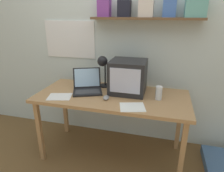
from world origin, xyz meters
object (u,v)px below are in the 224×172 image
(corner_desk, at_px, (112,100))
(laptop, at_px, (87,85))
(printed_handout, at_px, (60,97))
(open_notebook, at_px, (132,107))
(computer_mouse, at_px, (106,98))
(juice_glass, at_px, (159,94))
(crt_monitor, at_px, (128,77))
(desk_lamp, at_px, (103,65))

(corner_desk, bearing_deg, laptop, 170.31)
(printed_handout, bearing_deg, open_notebook, -3.31)
(computer_mouse, distance_m, open_notebook, 0.31)
(juice_glass, distance_m, computer_mouse, 0.53)
(crt_monitor, xyz_separation_m, open_notebook, (0.11, -0.36, -0.18))
(laptop, distance_m, printed_handout, 0.33)
(desk_lamp, bearing_deg, juice_glass, -8.59)
(printed_handout, height_order, open_notebook, same)
(juice_glass, distance_m, open_notebook, 0.34)
(desk_lamp, bearing_deg, crt_monitor, -4.39)
(crt_monitor, bearing_deg, printed_handout, -154.47)
(juice_glass, bearing_deg, crt_monitor, 161.16)
(printed_handout, bearing_deg, laptop, 49.06)
(corner_desk, distance_m, printed_handout, 0.55)
(computer_mouse, xyz_separation_m, open_notebook, (0.29, -0.12, -0.01))
(corner_desk, height_order, open_notebook, open_notebook)
(crt_monitor, relative_size, laptop, 0.93)
(juice_glass, xyz_separation_m, open_notebook, (-0.22, -0.25, -0.06))
(printed_handout, bearing_deg, crt_monitor, 25.62)
(computer_mouse, height_order, open_notebook, computer_mouse)
(printed_handout, bearing_deg, juice_glass, 11.41)
(desk_lamp, bearing_deg, corner_desk, -43.05)
(desk_lamp, bearing_deg, printed_handout, -127.18)
(printed_handout, distance_m, open_notebook, 0.77)
(laptop, bearing_deg, juice_glass, -25.60)
(crt_monitor, xyz_separation_m, desk_lamp, (-0.30, 0.06, 0.09))
(corner_desk, distance_m, laptop, 0.33)
(laptop, xyz_separation_m, open_notebook, (0.56, -0.29, -0.06))
(laptop, bearing_deg, computer_mouse, -54.99)
(computer_mouse, height_order, printed_handout, computer_mouse)
(crt_monitor, relative_size, desk_lamp, 1.00)
(desk_lamp, bearing_deg, computer_mouse, -61.10)
(crt_monitor, relative_size, computer_mouse, 3.36)
(open_notebook, bearing_deg, desk_lamp, 134.52)
(desk_lamp, xyz_separation_m, printed_handout, (-0.36, -0.37, -0.27))
(corner_desk, relative_size, desk_lamp, 4.27)
(corner_desk, distance_m, juice_glass, 0.50)
(crt_monitor, bearing_deg, laptop, -171.08)
(juice_glass, height_order, printed_handout, juice_glass)
(laptop, relative_size, computer_mouse, 3.60)
(crt_monitor, relative_size, printed_handout, 1.36)
(juice_glass, bearing_deg, corner_desk, -179.18)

